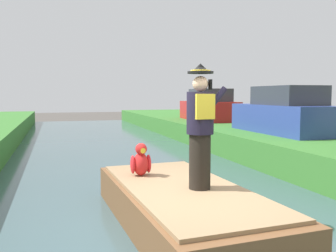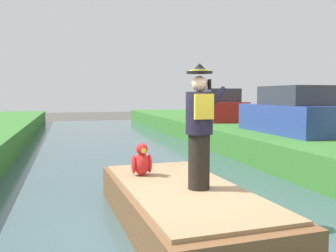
{
  "view_description": "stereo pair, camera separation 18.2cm",
  "coord_description": "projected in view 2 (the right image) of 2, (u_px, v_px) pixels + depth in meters",
  "views": [
    {
      "loc": [
        -1.85,
        -4.86,
        2.11
      ],
      "look_at": [
        -0.13,
        0.71,
        1.61
      ],
      "focal_mm": 39.26,
      "sensor_mm": 36.0,
      "label": 1
    },
    {
      "loc": [
        -1.67,
        -4.91,
        2.11
      ],
      "look_at": [
        -0.13,
        0.71,
        1.61
      ],
      "focal_mm": 39.26,
      "sensor_mm": 36.0,
      "label": 2
    }
  ],
  "objects": [
    {
      "name": "canal_water",
      "position": [
        189.0,
        237.0,
        5.33
      ],
      "size": [
        6.48,
        48.0,
        0.1
      ],
      "primitive_type": "cube",
      "color": "#3D565B",
      "rests_on": "ground"
    },
    {
      "name": "parrot_plush",
      "position": [
        142.0,
        161.0,
        6.35
      ],
      "size": [
        0.36,
        0.34,
        0.57
      ],
      "color": "red",
      "rests_on": "boat"
    },
    {
      "name": "parked_car_red",
      "position": [
        217.0,
        107.0,
        17.58
      ],
      "size": [
        1.9,
        4.08,
        1.5
      ],
      "color": "red",
      "rests_on": "grass_bank_far"
    },
    {
      "name": "ground_plane",
      "position": [
        189.0,
        240.0,
        5.34
      ],
      "size": [
        80.0,
        80.0,
        0.0
      ],
      "primitive_type": "plane",
      "color": "#4C4742"
    },
    {
      "name": "person_pirate",
      "position": [
        200.0,
        127.0,
        5.38
      ],
      "size": [
        0.61,
        0.42,
        1.85
      ],
      "rotation": [
        0.0,
        0.0,
        0.01
      ],
      "color": "black",
      "rests_on": "boat"
    },
    {
      "name": "boat",
      "position": [
        182.0,
        206.0,
        5.65
      ],
      "size": [
        2.01,
        4.28,
        0.61
      ],
      "color": "brown",
      "rests_on": "canal_water"
    },
    {
      "name": "parked_car_blue",
      "position": [
        292.0,
        113.0,
        11.71
      ],
      "size": [
        1.74,
        4.02,
        1.5
      ],
      "color": "#2D4293",
      "rests_on": "grass_bank_far"
    }
  ]
}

